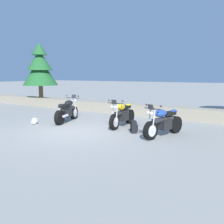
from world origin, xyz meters
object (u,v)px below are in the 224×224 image
rider_backpack (134,126)px  motorcycle_blue_far_right (163,123)px  motorcycle_yellow_centre (122,115)px  rider_helmet (34,121)px  motorcycle_black_near_left (67,111)px  pine_tree_far_left (40,68)px

rider_backpack → motorcycle_blue_far_right: bearing=3.9°
motorcycle_yellow_centre → motorcycle_blue_far_right: 2.12m
motorcycle_yellow_centre → rider_helmet: (-3.47, -1.57, -0.35)m
motorcycle_black_near_left → motorcycle_yellow_centre: size_ratio=0.98×
rider_helmet → rider_backpack: bearing=10.7°
motorcycle_blue_far_right → rider_helmet: 5.56m
motorcycle_black_near_left → pine_tree_far_left: pine_tree_far_left is taller
rider_backpack → pine_tree_far_left: pine_tree_far_left is taller
motorcycle_blue_far_right → rider_backpack: (-1.09, -0.08, -0.24)m
motorcycle_black_near_left → rider_backpack: motorcycle_black_near_left is taller
rider_helmet → pine_tree_far_left: pine_tree_far_left is taller
pine_tree_far_left → motorcycle_blue_far_right: bearing=-20.5°
motorcycle_yellow_centre → motorcycle_blue_far_right: same height
motorcycle_blue_far_right → motorcycle_yellow_centre: bearing=161.7°
motorcycle_black_near_left → pine_tree_far_left: (-5.59, 3.56, 2.11)m
motorcycle_black_near_left → rider_helmet: size_ratio=7.24×
motorcycle_blue_far_right → rider_helmet: motorcycle_blue_far_right is taller
rider_backpack → pine_tree_far_left: (-9.14, 3.90, 2.35)m
motorcycle_yellow_centre → motorcycle_black_near_left: bearing=-171.4°
motorcycle_black_near_left → motorcycle_blue_far_right: 4.64m
motorcycle_black_near_left → motorcycle_blue_far_right: same height
rider_helmet → pine_tree_far_left: size_ratio=0.08×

